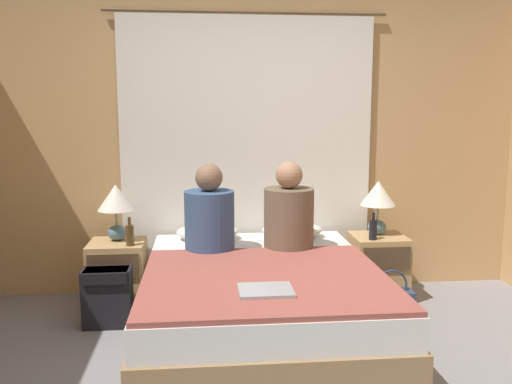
% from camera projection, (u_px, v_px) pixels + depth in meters
% --- Properties ---
extents(wall_back, '(4.72, 0.06, 2.50)m').
position_uv_depth(wall_back, '(247.00, 143.00, 4.51)').
color(wall_back, tan).
rests_on(wall_back, ground_plane).
extents(curtain_panel, '(2.26, 0.02, 2.30)m').
position_uv_depth(curtain_panel, '(247.00, 156.00, 4.47)').
color(curtain_panel, white).
rests_on(curtain_panel, ground_plane).
extents(bed, '(1.53, 1.96, 0.51)m').
position_uv_depth(bed, '(260.00, 304.00, 3.59)').
color(bed, '#99754C').
rests_on(bed, ground_plane).
extents(nightstand_left, '(0.42, 0.41, 0.52)m').
position_uv_depth(nightstand_left, '(118.00, 275.00, 4.19)').
color(nightstand_left, tan).
rests_on(nightstand_left, ground_plane).
extents(nightstand_right, '(0.42, 0.41, 0.52)m').
position_uv_depth(nightstand_right, '(378.00, 267.00, 4.39)').
color(nightstand_right, tan).
rests_on(nightstand_right, ground_plane).
extents(lamp_left, '(0.28, 0.28, 0.44)m').
position_uv_depth(lamp_left, '(116.00, 202.00, 4.16)').
color(lamp_left, slate).
rests_on(lamp_left, nightstand_left).
extents(lamp_right, '(0.28, 0.28, 0.44)m').
position_uv_depth(lamp_right, '(378.00, 198.00, 4.36)').
color(lamp_right, slate).
rests_on(lamp_right, nightstand_right).
extents(pillow_left, '(0.49, 0.33, 0.12)m').
position_uv_depth(pillow_left, '(208.00, 232.00, 4.27)').
color(pillow_left, silver).
rests_on(pillow_left, bed).
extents(pillow_right, '(0.49, 0.33, 0.12)m').
position_uv_depth(pillow_right, '(292.00, 230.00, 4.34)').
color(pillow_right, silver).
rests_on(pillow_right, bed).
extents(blanket_on_bed, '(1.47, 1.31, 0.03)m').
position_uv_depth(blanket_on_bed, '(265.00, 278.00, 3.27)').
color(blanket_on_bed, '#994C42').
rests_on(blanket_on_bed, bed).
extents(person_left_in_bed, '(0.36, 0.36, 0.64)m').
position_uv_depth(person_left_in_bed, '(209.00, 217.00, 3.88)').
color(person_left_in_bed, '#38517A').
rests_on(person_left_in_bed, bed).
extents(person_right_in_bed, '(0.36, 0.36, 0.65)m').
position_uv_depth(person_right_in_bed, '(289.00, 214.00, 3.93)').
color(person_right_in_bed, brown).
rests_on(person_right_in_bed, bed).
extents(beer_bottle_on_left_stand, '(0.06, 0.06, 0.22)m').
position_uv_depth(beer_bottle_on_left_stand, '(130.00, 234.00, 4.04)').
color(beer_bottle_on_left_stand, '#513819').
rests_on(beer_bottle_on_left_stand, nightstand_left).
extents(beer_bottle_on_right_stand, '(0.06, 0.06, 0.22)m').
position_uv_depth(beer_bottle_on_right_stand, '(373.00, 229.00, 4.22)').
color(beer_bottle_on_right_stand, black).
rests_on(beer_bottle_on_right_stand, nightstand_right).
extents(laptop_on_bed, '(0.30, 0.24, 0.02)m').
position_uv_depth(laptop_on_bed, '(266.00, 290.00, 2.98)').
color(laptop_on_bed, '#9EA0A5').
rests_on(laptop_on_bed, blanket_on_bed).
extents(backpack_on_floor, '(0.34, 0.21, 0.42)m').
position_uv_depth(backpack_on_floor, '(107.00, 294.00, 3.84)').
color(backpack_on_floor, black).
rests_on(backpack_on_floor, ground_plane).
extents(handbag_on_floor, '(0.32, 0.16, 0.37)m').
position_uv_depth(handbag_on_floor, '(391.00, 303.00, 3.99)').
color(handbag_on_floor, '#333D56').
rests_on(handbag_on_floor, ground_plane).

